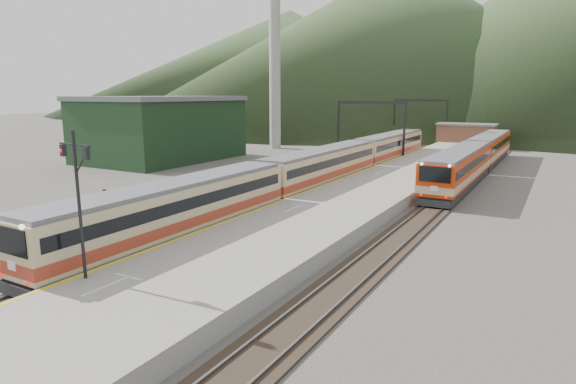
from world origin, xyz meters
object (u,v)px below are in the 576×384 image
Objects in this scene: second_train at (477,156)px; signal_mast at (78,190)px; main_train at (323,167)px; worker at (83,235)px.

second_train is 6.22× the size of signal_mast.
signal_mast reaches higher than main_train.
signal_mast is (2.31, -28.52, 2.91)m from main_train.
signal_mast is at bearing -85.37° from main_train.
worker is (-6.08, 4.50, -4.05)m from signal_mast.
main_train is 33.79× the size of worker.
signal_mast reaches higher than second_train.
signal_mast is at bearing 175.87° from worker.
signal_mast reaches higher than worker.
second_train is 42.76m from worker.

